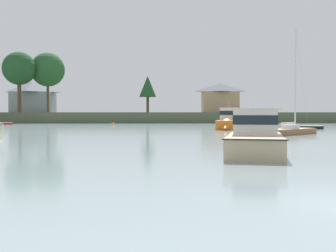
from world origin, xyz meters
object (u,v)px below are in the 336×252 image
Objects in this scene: cruiser_sand at (255,143)px; dinghy_red at (3,124)px; mooring_buoy_orange at (113,124)px; sailboat_wood at (292,132)px; cruiser_orange at (228,125)px; cruiser_maroon at (247,122)px; mooring_buoy_green at (2,125)px; dinghy_black at (309,128)px.

dinghy_red is at bearing 120.92° from cruiser_sand.
mooring_buoy_orange is (19.31, 1.34, -0.04)m from dinghy_red.
cruiser_orange is at bearing 106.19° from sailboat_wood.
sailboat_wood is 1.20× the size of cruiser_sand.
cruiser_maroon is 53.60m from cruiser_sand.
cruiser_sand reaches higher than dinghy_red.
sailboat_wood is at bearing 66.21° from cruiser_sand.
dinghy_red is 8.16× the size of mooring_buoy_green.
sailboat_wood is 18.66× the size of mooring_buoy_orange.
cruiser_orange is 2.83× the size of dinghy_red.
cruiser_maroon is at bearing 4.39° from mooring_buoy_green.
cruiser_maroon is 16.41× the size of mooring_buoy_green.
sailboat_wood is 25.00× the size of mooring_buoy_green.
dinghy_black is 6.55× the size of mooring_buoy_orange.
mooring_buoy_orange is at bearing 174.54° from cruiser_maroon.
dinghy_black is (3.62, -20.19, -0.33)m from cruiser_maroon.
dinghy_red is 4.37m from mooring_buoy_green.
cruiser_maroon is (43.24, -0.95, 0.35)m from dinghy_red.
dinghy_red is 62.17m from cruiser_sand.
sailboat_wood reaches higher than cruiser_maroon.
mooring_buoy_orange is at bearing 140.80° from dinghy_black.
cruiser_sand is at bearing -76.98° from mooring_buoy_orange.
cruiser_sand is 20.77× the size of mooring_buoy_green.
mooring_buoy_orange reaches higher than dinghy_red.
mooring_buoy_orange is (-16.87, 23.09, -0.50)m from cruiser_orange.
cruiser_maroon is at bearing 71.23° from cruiser_orange.
dinghy_black reaches higher than mooring_buoy_green.
cruiser_sand is (-8.08, -18.32, 0.30)m from sailboat_wood.
cruiser_orange is 39.04m from mooring_buoy_green.
cruiser_orange is at bearing 82.38° from cruiser_sand.
cruiser_maroon is 1.87× the size of dinghy_black.
sailboat_wood reaches higher than dinghy_red.
cruiser_orange is at bearing -26.78° from mooring_buoy_green.
cruiser_sand is at bearing -58.08° from mooring_buoy_green.
mooring_buoy_orange is (-20.72, 36.36, -0.13)m from sailboat_wood.
sailboat_wood reaches higher than mooring_buoy_orange.
cruiser_orange is 17.26× the size of mooring_buoy_orange.
cruiser_maroon is (7.07, 20.80, -0.11)m from cruiser_orange.
sailboat_wood is at bearing -38.56° from mooring_buoy_green.
dinghy_red is at bearing 107.58° from mooring_buoy_green.
cruiser_sand is 2.37× the size of dinghy_black.
mooring_buoy_orange is at bearing 126.14° from cruiser_orange.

